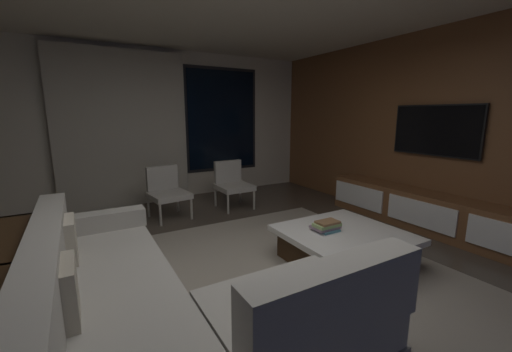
# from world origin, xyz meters

# --- Properties ---
(floor) EXTENTS (9.20, 9.20, 0.00)m
(floor) POSITION_xyz_m (0.00, 0.00, 0.00)
(floor) COLOR #473D33
(back_wall_with_window) EXTENTS (6.60, 0.30, 2.70)m
(back_wall_with_window) POSITION_xyz_m (-0.06, 3.62, 1.34)
(back_wall_with_window) COLOR beige
(back_wall_with_window) RESTS_ON floor
(media_wall) EXTENTS (0.12, 7.80, 2.70)m
(media_wall) POSITION_xyz_m (3.06, 0.00, 1.35)
(media_wall) COLOR brown
(media_wall) RESTS_ON floor
(area_rug) EXTENTS (3.20, 3.80, 0.01)m
(area_rug) POSITION_xyz_m (0.35, -0.10, 0.01)
(area_rug) COLOR gray
(area_rug) RESTS_ON floor
(sectional_couch) EXTENTS (1.98, 2.50, 0.82)m
(sectional_couch) POSITION_xyz_m (-0.91, -0.23, 0.29)
(sectional_couch) COLOR gray
(sectional_couch) RESTS_ON floor
(coffee_table) EXTENTS (1.16, 1.16, 0.36)m
(coffee_table) POSITION_xyz_m (1.07, -0.01, 0.19)
(coffee_table) COLOR #362212
(coffee_table) RESTS_ON floor
(book_stack_on_coffee_table) EXTENTS (0.28, 0.22, 0.11)m
(book_stack_on_coffee_table) POSITION_xyz_m (0.94, 0.11, 0.41)
(book_stack_on_coffee_table) COLOR teal
(book_stack_on_coffee_table) RESTS_ON coffee_table
(accent_chair_near_window) EXTENTS (0.55, 0.57, 0.78)m
(accent_chair_near_window) POSITION_xyz_m (0.97, 2.48, 0.43)
(accent_chair_near_window) COLOR #B2ADA0
(accent_chair_near_window) RESTS_ON floor
(accent_chair_by_curtain) EXTENTS (0.61, 0.63, 0.78)m
(accent_chair_by_curtain) POSITION_xyz_m (-0.13, 2.49, 0.43)
(accent_chair_by_curtain) COLOR #B2ADA0
(accent_chair_by_curtain) RESTS_ON floor
(media_console) EXTENTS (0.46, 3.10, 0.52)m
(media_console) POSITION_xyz_m (2.77, 0.05, 0.25)
(media_console) COLOR brown
(media_console) RESTS_ON floor
(mounted_tv) EXTENTS (0.05, 1.18, 0.68)m
(mounted_tv) POSITION_xyz_m (2.95, 0.25, 1.35)
(mounted_tv) COLOR black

